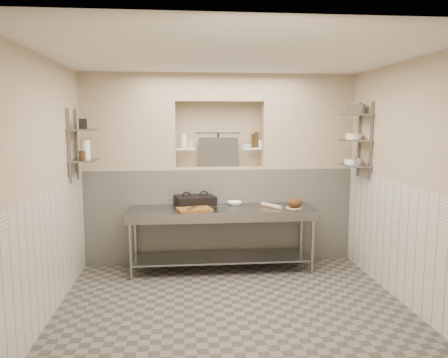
{
  "coord_description": "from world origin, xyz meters",
  "views": [
    {
      "loc": [
        -0.56,
        -4.81,
        2.11
      ],
      "look_at": [
        -0.01,
        0.9,
        1.35
      ],
      "focal_mm": 35.0,
      "sensor_mm": 36.0,
      "label": 1
    }
  ],
  "objects": [
    {
      "name": "wainscot_left",
      "position": [
        -1.99,
        0.0,
        0.7
      ],
      "size": [
        0.02,
        3.9,
        1.4
      ],
      "primitive_type": "cube",
      "color": "silver",
      "rests_on": "floor"
    },
    {
      "name": "bread_loaf",
      "position": [
        1.0,
        1.09,
        0.98
      ],
      "size": [
        0.22,
        0.22,
        0.13
      ],
      "primitive_type": "ellipsoid",
      "color": "#4C2D19",
      "rests_on": "bread_board"
    },
    {
      "name": "wall_shelf_left_lower",
      "position": [
        -1.84,
        1.05,
        1.6
      ],
      "size": [
        0.3,
        0.5,
        0.02
      ],
      "primitive_type": "cube",
      "color": "slate",
      "rests_on": "wall_left"
    },
    {
      "name": "cutting_board",
      "position": [
        -0.4,
        1.02,
        0.92
      ],
      "size": [
        0.51,
        0.41,
        0.04
      ],
      "primitive_type": "cube",
      "rotation": [
        0.0,
        0.0,
        0.24
      ],
      "color": "brown",
      "rests_on": "prep_table"
    },
    {
      "name": "condiment_a",
      "position": [
        0.57,
        1.75,
        1.83
      ],
      "size": [
        0.07,
        0.07,
        0.24
      ],
      "primitive_type": "cylinder",
      "color": "#342413",
      "rests_on": "alcove_shelf_right"
    },
    {
      "name": "bottle_soap",
      "position": [
        -0.53,
        1.71,
        1.84
      ],
      "size": [
        0.12,
        0.12,
        0.26
      ],
      "primitive_type": "imported",
      "rotation": [
        0.0,
        0.0,
        0.2
      ],
      "color": "white",
      "rests_on": "alcove_shelf_left"
    },
    {
      "name": "ceiling",
      "position": [
        0.0,
        0.0,
        2.85
      ],
      "size": [
        4.0,
        3.9,
        0.1
      ],
      "primitive_type": "cube",
      "color": "silver",
      "rests_on": "ground"
    },
    {
      "name": "alcove_shelf_left",
      "position": [
        -0.5,
        1.75,
        1.7
      ],
      "size": [
        0.28,
        0.16,
        0.02
      ],
      "primitive_type": "cube",
      "color": "white",
      "rests_on": "backwall_lower"
    },
    {
      "name": "backwall_pillar_right",
      "position": [
        1.33,
        1.75,
        2.1
      ],
      "size": [
        1.35,
        0.4,
        1.4
      ],
      "primitive_type": "cube",
      "color": "tan",
      "rests_on": "backwall_lower"
    },
    {
      "name": "alcove_sill",
      "position": [
        0.0,
        1.75,
        1.41
      ],
      "size": [
        1.3,
        0.4,
        0.02
      ],
      "primitive_type": "cube",
      "color": "tan",
      "rests_on": "backwall_lower"
    },
    {
      "name": "mixing_bowl",
      "position": [
        0.2,
        1.39,
        0.93
      ],
      "size": [
        0.24,
        0.24,
        0.05
      ],
      "primitive_type": "imported",
      "rotation": [
        0.0,
        0.0,
        0.12
      ],
      "color": "white",
      "rests_on": "prep_table"
    },
    {
      "name": "wall_shelf_right_mid",
      "position": [
        1.84,
        1.05,
        1.85
      ],
      "size": [
        0.3,
        0.5,
        0.02
      ],
      "primitive_type": "cube",
      "color": "slate",
      "rests_on": "wall_right"
    },
    {
      "name": "wall_back",
      "position": [
        0.0,
        2.0,
        1.4
      ],
      "size": [
        4.0,
        0.1,
        2.8
      ],
      "primitive_type": "cube",
      "color": "tan",
      "rests_on": "ground"
    },
    {
      "name": "knife_blade",
      "position": [
        -0.05,
        1.06,
        0.95
      ],
      "size": [
        0.29,
        0.1,
        0.01
      ],
      "primitive_type": "cube",
      "rotation": [
        0.0,
        0.0,
        -0.22
      ],
      "color": "gray",
      "rests_on": "cutting_board"
    },
    {
      "name": "shelf_rail_left_b",
      "position": [
        -1.98,
        0.85,
        1.8
      ],
      "size": [
        0.03,
        0.03,
        0.95
      ],
      "primitive_type": "cube",
      "color": "slate",
      "rests_on": "wall_left"
    },
    {
      "name": "wall_shelf_left_upper",
      "position": [
        -1.84,
        1.05,
        2.0
      ],
      "size": [
        0.3,
        0.5,
        0.03
      ],
      "primitive_type": "cube",
      "color": "slate",
      "rests_on": "wall_left"
    },
    {
      "name": "condiment_c",
      "position": [
        0.63,
        1.77,
        1.77
      ],
      "size": [
        0.07,
        0.07,
        0.12
      ],
      "primitive_type": "cylinder",
      "color": "white",
      "rests_on": "alcove_shelf_right"
    },
    {
      "name": "backwall_header",
      "position": [
        0.0,
        1.75,
        2.6
      ],
      "size": [
        1.3,
        0.4,
        0.4
      ],
      "primitive_type": "cube",
      "color": "tan",
      "rests_on": "backwall_lower"
    },
    {
      "name": "panini_press",
      "position": [
        -0.38,
        1.36,
        0.97
      ],
      "size": [
        0.62,
        0.51,
        0.15
      ],
      "rotation": [
        0.0,
        0.0,
        0.24
      ],
      "color": "black",
      "rests_on": "prep_table"
    },
    {
      "name": "shelf_rail_left_a",
      "position": [
        -1.98,
        1.25,
        1.8
      ],
      "size": [
        0.03,
        0.03,
        0.95
      ],
      "primitive_type": "cube",
      "color": "slate",
      "rests_on": "wall_left"
    },
    {
      "name": "tongs",
      "position": [
        -0.43,
        0.97,
        0.96
      ],
      "size": [
        0.15,
        0.25,
        0.02
      ],
      "primitive_type": "cylinder",
      "rotation": [
        1.57,
        0.0,
        -0.49
      ],
      "color": "gray",
      "rests_on": "cutting_board"
    },
    {
      "name": "floor",
      "position": [
        0.0,
        0.0,
        -0.05
      ],
      "size": [
        4.0,
        3.9,
        0.1
      ],
      "primitive_type": "cube",
      "color": "#5D5852",
      "rests_on": "ground"
    },
    {
      "name": "jar_alcove",
      "position": [
        -0.42,
        1.76,
        1.77
      ],
      "size": [
        0.08,
        0.08,
        0.12
      ],
      "primitive_type": "cube",
      "color": "tan",
      "rests_on": "alcove_shelf_left"
    },
    {
      "name": "utensil_rail",
      "position": [
        0.0,
        1.92,
        1.95
      ],
      "size": [
        0.7,
        0.02,
        0.02
      ],
      "primitive_type": "cylinder",
      "rotation": [
        0.0,
        1.57,
        0.0
      ],
      "color": "gray",
      "rests_on": "wall_back"
    },
    {
      "name": "wall_front",
      "position": [
        0.0,
        -2.0,
        1.4
      ],
      "size": [
        4.0,
        0.1,
        2.8
      ],
      "primitive_type": "cube",
      "color": "tan",
      "rests_on": "ground"
    },
    {
      "name": "rolling_pin",
      "position": [
        0.69,
        1.14,
        0.93
      ],
      "size": [
        0.25,
        0.35,
        0.06
      ],
      "primitive_type": "cylinder",
      "rotation": [
        1.57,
        0.0,
        0.57
      ],
      "color": "tan",
      "rests_on": "prep_table"
    },
    {
      "name": "bowl_right",
      "position": [
        1.84,
        1.12,
        1.55
      ],
      "size": [
        0.22,
        0.22,
        0.07
      ],
      "primitive_type": "cylinder",
      "color": "white",
      "rests_on": "wall_shelf_right_lower"
    },
    {
      "name": "jug_left",
      "position": [
        -1.84,
        1.15,
        1.74
      ],
      "size": [
        0.12,
        0.12,
        0.25
      ],
      "primitive_type": "cylinder",
      "color": "white",
      "rests_on": "wall_shelf_left_lower"
    },
    {
      "name": "wall_right",
      "position": [
        2.05,
        0.0,
        1.4
      ],
      "size": [
        0.1,
        3.9,
        2.8
      ],
      "primitive_type": "cube",
      "color": "tan",
      "rests_on": "ground"
    },
    {
      "name": "condiment_b",
      "position": [
        0.52,
        1.77,
        1.82
      ],
      "size": [
        0.05,
        0.05,
        0.21
      ],
      "primitive_type": "cylinder",
      "color": "#342413",
      "rests_on": "alcove_shelf_right"
    },
    {
      "name": "backwall_pillar_left",
      "position": [
        -1.33,
        1.75,
        2.1
      ],
      "size": [
        1.35,
        0.4,
        1.4
      ],
      "primitive_type": "cube",
      "color": "tan",
      "rests_on": "backwall_lower"
    },
    {
      "name": "wall_shelf_right_lower",
      "position": [
        1.84,
        1.05,
        1.5
      ],
      "size": [
        0.3,
        0.5,
        0.02
      ],
      "primitive_type": "cube",
      "color": "slate",
      "rests_on": "wall_right"
    },
    {
      "name": "wall_shelf_right_upper",
      "position": [
        1.84,
        1.05,
        2.2
      ],
      "size": [
        0.3,
        0.5,
        0.03
      ],
      "primitive_type": "cube",
      "color": "slate",
      "rests_on": "wall_right"
    },
    {
      "name": "shelf_rail_right_a",
      "position": [
        1.98,
        1.25,
        1.85
      ],
      "size": [
        0.03,
        0.03,
        1.05
      ],
      "primitive_type": "cube",
      "color": "slate",
      "rests_on": "wall_right"
    },
    {
      "name": "jar_left",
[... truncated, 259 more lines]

